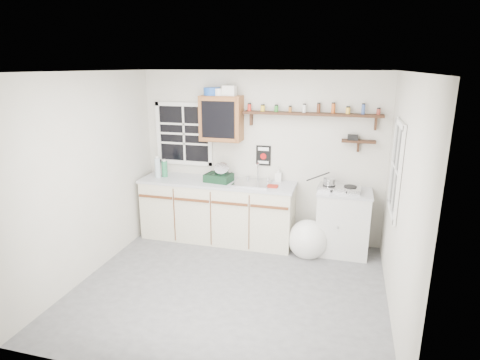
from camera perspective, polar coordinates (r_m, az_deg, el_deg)
name	(u,v)px	position (r m, az deg, el deg)	size (l,w,h in m)	color
room	(229,188)	(4.47, -1.51, -1.09)	(3.64, 3.24, 2.54)	#4F4F52
main_cabinet	(217,210)	(6.06, -3.24, -4.32)	(2.31, 0.63, 0.92)	#BDB59C
right_cabinet	(343,222)	(5.81, 14.39, -5.80)	(0.73, 0.57, 0.91)	silver
sink	(252,183)	(5.78, 1.76, -0.42)	(0.52, 0.44, 0.29)	#B9BABE
upper_cabinet	(221,118)	(5.86, -2.68, 8.74)	(0.60, 0.32, 0.65)	brown
upper_cabinet_clutter	(219,91)	(5.83, -3.07, 12.50)	(0.47, 0.24, 0.14)	#1947A5
spice_shelf	(311,113)	(5.66, 10.10, 9.30)	(1.91, 0.18, 0.35)	black
secondary_shelf	(357,141)	(5.70, 16.28, 5.39)	(0.45, 0.16, 0.24)	black
warning_sign	(263,156)	(5.94, 3.35, 3.49)	(0.22, 0.02, 0.30)	black
window_back	(184,134)	(6.25, -7.96, 6.52)	(0.93, 0.03, 0.98)	black
window_right	(397,169)	(4.80, 21.37, 1.49)	(0.03, 0.78, 1.08)	black
water_bottles	(161,168)	(6.20, -11.18, 1.68)	(0.16, 0.17, 0.33)	#A6BAC2
dish_rack	(220,175)	(5.87, -2.91, 0.65)	(0.41, 0.33, 0.28)	black
soap_bottle	(278,175)	(5.89, 5.48, 0.75)	(0.09, 0.09, 0.20)	silver
rag	(273,186)	(5.64, 4.65, -0.88)	(0.15, 0.13, 0.02)	maroon
hotplate	(339,188)	(5.63, 13.96, -1.17)	(0.59, 0.35, 0.08)	#B9BABE
saucepan	(329,182)	(5.61, 12.52, -0.22)	(0.40, 0.18, 0.17)	#B9BABE
trash_bag	(308,239)	(5.71, 9.63, -8.33)	(0.48, 0.43, 0.55)	silver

